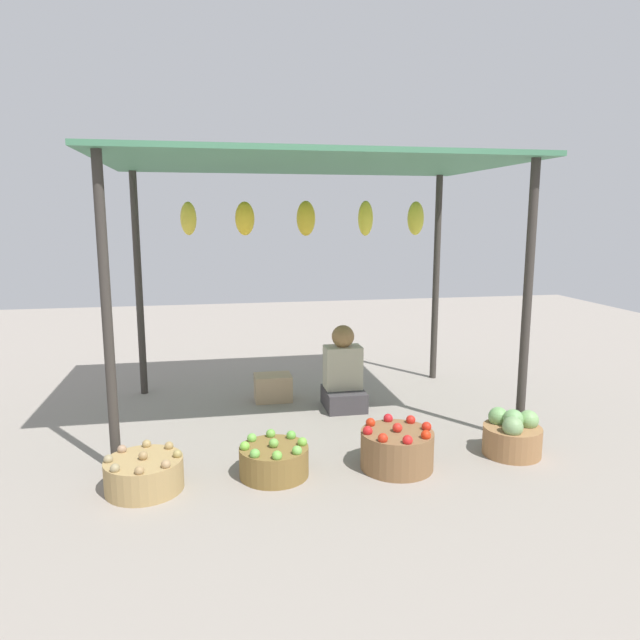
{
  "coord_description": "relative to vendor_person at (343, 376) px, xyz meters",
  "views": [
    {
      "loc": [
        -0.85,
        -4.97,
        1.76
      ],
      "look_at": [
        0.0,
        -0.49,
        0.95
      ],
      "focal_mm": 32.53,
      "sensor_mm": 36.0,
      "label": 1
    }
  ],
  "objects": [
    {
      "name": "vendor_person",
      "position": [
        0.0,
        0.0,
        0.0
      ],
      "size": [
        0.36,
        0.44,
        0.78
      ],
      "color": "#3B383A",
      "rests_on": "ground"
    },
    {
      "name": "basket_cabbages",
      "position": [
        1.0,
        -1.31,
        -0.15
      ],
      "size": [
        0.43,
        0.43,
        0.35
      ],
      "color": "#996C43",
      "rests_on": "ground"
    },
    {
      "name": "wooden_crate_near_vendor",
      "position": [
        -0.62,
        0.33,
        -0.17
      ],
      "size": [
        0.35,
        0.26,
        0.25
      ],
      "primitive_type": "cube",
      "color": "tan",
      "rests_on": "ground"
    },
    {
      "name": "market_stall_structure",
      "position": [
        -0.33,
        -0.11,
        1.75
      ],
      "size": [
        3.39,
        2.15,
        2.24
      ],
      "color": "#38332D",
      "rests_on": "ground"
    },
    {
      "name": "basket_red_tomatoes",
      "position": [
        0.07,
        -1.38,
        -0.16
      ],
      "size": [
        0.52,
        0.52,
        0.33
      ],
      "color": "brown",
      "rests_on": "ground"
    },
    {
      "name": "basket_potatoes",
      "position": [
        -1.66,
        -1.39,
        -0.19
      ],
      "size": [
        0.51,
        0.51,
        0.26
      ],
      "color": "#A78854",
      "rests_on": "ground"
    },
    {
      "name": "ground_plane",
      "position": [
        -0.34,
        -0.12,
        -0.3
      ],
      "size": [
        14.0,
        14.0,
        0.0
      ],
      "primitive_type": "plane",
      "color": "gray"
    },
    {
      "name": "basket_green_apples",
      "position": [
        -0.8,
        -1.34,
        -0.19
      ],
      "size": [
        0.48,
        0.48,
        0.27
      ],
      "color": "brown",
      "rests_on": "ground"
    }
  ]
}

